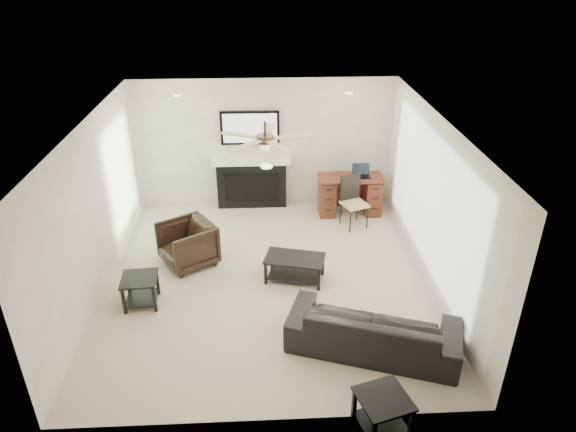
# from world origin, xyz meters

# --- Properties ---
(room_shell) EXTENTS (5.50, 5.54, 2.52)m
(room_shell) POSITION_xyz_m (0.19, 0.08, 1.68)
(room_shell) COLOR beige
(room_shell) RESTS_ON ground
(sofa) EXTENTS (2.31, 1.50, 0.63)m
(sofa) POSITION_xyz_m (1.31, -1.67, 0.31)
(sofa) COLOR black
(sofa) RESTS_ON ground
(armchair) EXTENTS (1.09, 1.08, 0.73)m
(armchair) POSITION_xyz_m (-1.29, 0.48, 0.36)
(armchair) COLOR black
(armchair) RESTS_ON ground
(coffee_table) EXTENTS (1.00, 0.71, 0.40)m
(coffee_table) POSITION_xyz_m (0.41, -0.07, 0.20)
(coffee_table) COLOR black
(coffee_table) RESTS_ON ground
(end_table_near) EXTENTS (0.65, 0.65, 0.45)m
(end_table_near) POSITION_xyz_m (1.16, -2.92, 0.23)
(end_table_near) COLOR black
(end_table_near) RESTS_ON ground
(end_table_left) EXTENTS (0.54, 0.54, 0.45)m
(end_table_left) POSITION_xyz_m (-1.84, -0.57, 0.23)
(end_table_left) COLOR black
(end_table_left) RESTS_ON ground
(fireplace_unit) EXTENTS (1.52, 0.34, 1.91)m
(fireplace_unit) POSITION_xyz_m (-0.27, 2.58, 0.95)
(fireplace_unit) COLOR black
(fireplace_unit) RESTS_ON ground
(desk) EXTENTS (1.22, 0.56, 0.76)m
(desk) POSITION_xyz_m (1.61, 2.16, 0.38)
(desk) COLOR #3E210F
(desk) RESTS_ON ground
(desk_chair) EXTENTS (0.55, 0.56, 0.97)m
(desk_chair) POSITION_xyz_m (1.61, 1.61, 0.48)
(desk_chair) COLOR black
(desk_chair) RESTS_ON ground
(laptop) EXTENTS (0.33, 0.24, 0.23)m
(laptop) POSITION_xyz_m (1.81, 2.14, 0.88)
(laptop) COLOR black
(laptop) RESTS_ON desk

